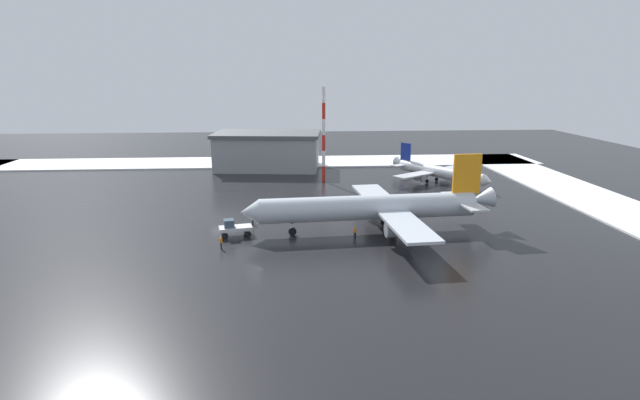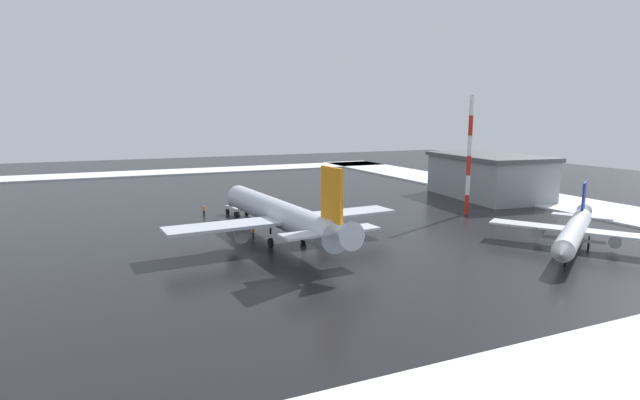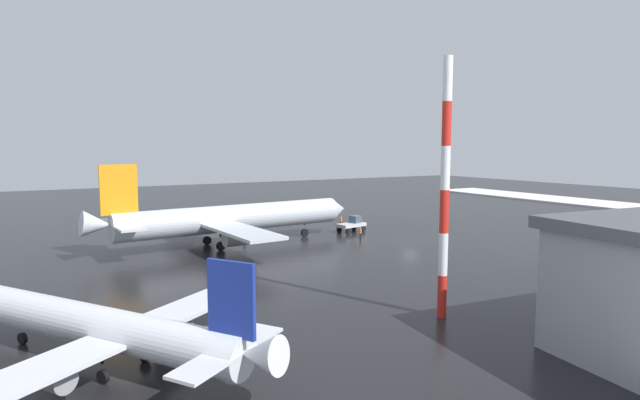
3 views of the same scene
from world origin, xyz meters
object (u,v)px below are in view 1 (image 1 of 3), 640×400
at_px(airplane_far_rear, 438,172).
at_px(ground_crew_beside_wing, 253,218).
at_px(pushback_tug, 234,227).
at_px(ground_crew_by_nose_gear, 221,242).
at_px(ground_crew_mid_apron, 355,232).
at_px(antenna_mast, 324,135).
at_px(cargo_hangar, 268,150).
at_px(airplane_parked_portside, 374,207).

relative_size(airplane_far_rear, ground_crew_beside_wing, 12.95).
height_order(pushback_tug, ground_crew_beside_wing, pushback_tug).
distance_m(airplane_far_rear, ground_crew_by_nose_gear, 55.52).
bearing_deg(airplane_far_rear, pushback_tug, -84.08).
xyz_separation_m(ground_crew_mid_apron, ground_crew_by_nose_gear, (18.28, 3.17, 0.00)).
relative_size(airplane_far_rear, antenna_mast, 1.11).
xyz_separation_m(pushback_tug, cargo_hangar, (-3.14, -51.72, 3.16)).
bearing_deg(pushback_tug, airplane_parked_portside, 170.28).
relative_size(pushback_tug, ground_crew_by_nose_gear, 2.90).
bearing_deg(ground_crew_by_nose_gear, airplane_far_rear, 45.33).
bearing_deg(airplane_far_rear, cargo_hangar, -151.48).
xyz_separation_m(airplane_parked_portside, ground_crew_beside_wing, (17.97, -4.80, -2.72)).
relative_size(airplane_far_rear, ground_crew_by_nose_gear, 12.95).
xyz_separation_m(ground_crew_by_nose_gear, cargo_hangar, (-4.31, -56.94, 3.47)).
bearing_deg(airplane_parked_portside, pushback_tug, -2.29).
distance_m(antenna_mast, cargo_hangar, 20.76).
relative_size(ground_crew_by_nose_gear, ground_crew_beside_wing, 1.00).
bearing_deg(airplane_parked_portside, antenna_mast, -86.73).
xyz_separation_m(airplane_far_rear, pushback_tug, (39.38, 32.66, -1.20)).
relative_size(pushback_tug, ground_crew_mid_apron, 2.90).
height_order(airplane_parked_portside, ground_crew_beside_wing, airplane_parked_portside).
bearing_deg(antenna_mast, pushback_tug, 66.69).
distance_m(ground_crew_mid_apron, ground_crew_by_nose_gear, 18.55).
bearing_deg(ground_crew_by_nose_gear, ground_crew_mid_apron, 12.13).
distance_m(ground_crew_mid_apron, cargo_hangar, 55.66).
bearing_deg(ground_crew_mid_apron, airplane_parked_portside, -62.41).
height_order(ground_crew_mid_apron, antenna_mast, antenna_mast).
bearing_deg(ground_crew_beside_wing, pushback_tug, -97.22).
height_order(pushback_tug, antenna_mast, antenna_mast).
xyz_separation_m(ground_crew_beside_wing, cargo_hangar, (-0.83, -46.15, 3.47)).
height_order(airplane_parked_portside, pushback_tug, airplane_parked_portside).
xyz_separation_m(pushback_tug, ground_crew_beside_wing, (-2.30, -5.56, -0.31)).
bearing_deg(antenna_mast, cargo_hangar, -51.80).
relative_size(airplane_parked_portside, ground_crew_beside_wing, 22.03).
distance_m(ground_crew_by_nose_gear, antenna_mast, 45.37).
xyz_separation_m(airplane_far_rear, cargo_hangar, (36.24, -19.05, 1.96)).
bearing_deg(ground_crew_by_nose_gear, ground_crew_beside_wing, 74.40).
distance_m(airplane_parked_portside, ground_crew_by_nose_gear, 22.44).
xyz_separation_m(airplane_parked_portside, ground_crew_by_nose_gear, (21.45, 5.98, -2.72)).
relative_size(airplane_parked_portside, antenna_mast, 1.89).
relative_size(pushback_tug, antenna_mast, 0.25).
distance_m(pushback_tug, ground_crew_by_nose_gear, 5.37).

